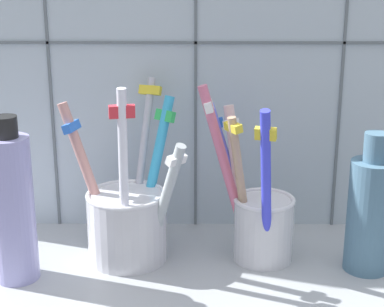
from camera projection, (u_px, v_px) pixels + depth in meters
The scene contains 6 objects.
counter_slab at pixel (192, 277), 64.76cm from camera, with size 64.00×22.00×2.00cm, color #9EA3A8.
tile_wall_back at pixel (193, 48), 69.71cm from camera, with size 64.00×2.20×45.00cm.
toothbrush_cup_left at pixel (125, 217), 65.32cm from camera, with size 13.21×12.62×18.94cm.
toothbrush_cup_right at pixel (254, 215), 65.16cm from camera, with size 10.08×10.86×18.34cm.
ceramic_vase at pixel (366, 211), 62.81cm from camera, with size 4.51×4.51×14.25cm.
soap_bottle at pixel (8, 207), 60.36cm from camera, with size 4.23×4.23×16.34cm.
Camera 1 is at (0.35, -57.94, 32.53)cm, focal length 59.53 mm.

